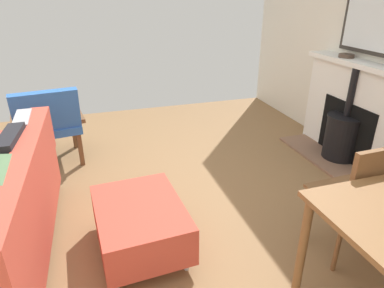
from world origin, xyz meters
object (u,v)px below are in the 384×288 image
(fireplace, at_px, (353,119))
(dining_chair_near_fireplace, at_px, (359,193))
(ottoman, at_px, (140,223))
(armchair_accent, at_px, (48,122))
(mantel_bowl_near, at_px, (347,55))

(fireplace, relative_size, dining_chair_near_fireplace, 1.70)
(ottoman, bearing_deg, armchair_accent, -67.18)
(fireplace, height_order, ottoman, fireplace)
(mantel_bowl_near, bearing_deg, fireplace, 86.98)
(mantel_bowl_near, bearing_deg, armchair_accent, -10.01)
(fireplace, distance_m, mantel_bowl_near, 0.67)
(armchair_accent, bearing_deg, dining_chair_near_fireplace, 133.95)
(ottoman, height_order, dining_chair_near_fireplace, dining_chair_near_fireplace)
(fireplace, height_order, mantel_bowl_near, mantel_bowl_near)
(mantel_bowl_near, xyz_separation_m, armchair_accent, (3.04, -0.54, -0.58))
(ottoman, bearing_deg, dining_chair_near_fireplace, 159.41)
(fireplace, distance_m, dining_chair_near_fireplace, 1.62)
(armchair_accent, xyz_separation_m, dining_chair_near_fireplace, (-1.98, 2.05, 0.04))
(mantel_bowl_near, relative_size, dining_chair_near_fireplace, 0.18)
(dining_chair_near_fireplace, bearing_deg, ottoman, -20.59)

